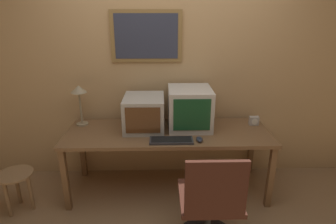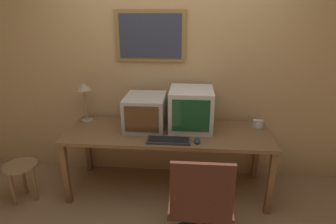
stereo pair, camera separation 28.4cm
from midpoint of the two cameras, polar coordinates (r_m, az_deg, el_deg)
wall_back at (r=3.16m, az=3.21°, el=9.20°), size 8.00×0.08×2.60m
desk at (r=2.95m, az=2.77°, el=-5.12°), size 2.11×0.73×0.71m
monitor_left at (r=2.96m, az=-1.90°, el=-0.03°), size 0.41×0.48×0.35m
monitor_right at (r=2.96m, az=7.43°, el=0.60°), size 0.45×0.48×0.42m
keyboard_main at (r=2.69m, az=3.16°, el=-5.86°), size 0.42×0.16×0.03m
mouse_near_keyboard at (r=2.70m, az=8.94°, el=-5.83°), size 0.06×0.11×0.04m
desk_clock at (r=3.16m, az=20.29°, el=-2.40°), size 0.10×0.06×0.09m
desk_lamp at (r=3.16m, az=-14.26°, el=4.09°), size 0.17×0.17×0.44m
office_chair at (r=2.39m, az=10.06°, el=-19.28°), size 0.52×0.52×0.91m
side_stool at (r=3.24m, az=-25.40°, el=-11.19°), size 0.33×0.33×0.42m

